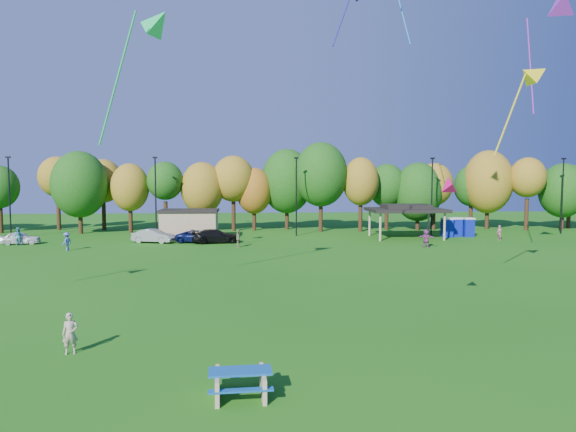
{
  "coord_description": "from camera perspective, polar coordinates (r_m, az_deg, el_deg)",
  "views": [
    {
      "loc": [
        -3.09,
        -18.94,
        6.73
      ],
      "look_at": [
        -1.35,
        6.0,
        4.86
      ],
      "focal_mm": 32.0,
      "sensor_mm": 36.0,
      "label": 1
    }
  ],
  "objects": [
    {
      "name": "ground",
      "position": [
        20.34,
        5.15,
        -15.07
      ],
      "size": [
        160.0,
        160.0,
        0.0
      ],
      "primitive_type": "plane",
      "color": "#19600F",
      "rests_on": "ground"
    },
    {
      "name": "tree_line",
      "position": [
        64.5,
        -2.17,
        3.55
      ],
      "size": [
        93.57,
        10.55,
        11.15
      ],
      "color": "black",
      "rests_on": "ground"
    },
    {
      "name": "lamp_posts",
      "position": [
        59.19,
        0.93,
        2.5
      ],
      "size": [
        64.5,
        0.25,
        9.09
      ],
      "color": "black",
      "rests_on": "ground"
    },
    {
      "name": "utility_building",
      "position": [
        57.59,
        -10.88,
        -0.87
      ],
      "size": [
        6.3,
        4.3,
        3.25
      ],
      "color": "tan",
      "rests_on": "ground"
    },
    {
      "name": "pavilion",
      "position": [
        58.6,
        12.96,
        0.74
      ],
      "size": [
        8.2,
        6.2,
        3.77
      ],
      "color": "tan",
      "rests_on": "ground"
    },
    {
      "name": "porta_potties",
      "position": [
        61.66,
        18.28,
        -1.18
      ],
      "size": [
        3.75,
        1.7,
        2.18
      ],
      "color": "#0C1CA5",
      "rests_on": "ground"
    },
    {
      "name": "picnic_table",
      "position": [
        16.63,
        -5.33,
        -17.8
      ],
      "size": [
        2.02,
        1.71,
        0.84
      ],
      "rotation": [
        0.0,
        0.0,
        0.06
      ],
      "color": "tan",
      "rests_on": "ground"
    },
    {
      "name": "kite_flyer",
      "position": [
        21.73,
        -23.04,
        -11.92
      ],
      "size": [
        0.66,
        0.53,
        1.59
      ],
      "primitive_type": "imported",
      "rotation": [
        0.0,
        0.0,
        0.28
      ],
      "color": "tan",
      "rests_on": "ground"
    },
    {
      "name": "car_a",
      "position": [
        58.62,
        -27.59,
        -2.18
      ],
      "size": [
        3.92,
        2.07,
        1.27
      ],
      "primitive_type": "imported",
      "rotation": [
        0.0,
        0.0,
        1.73
      ],
      "color": "white",
      "rests_on": "ground"
    },
    {
      "name": "car_b",
      "position": [
        54.93,
        -14.73,
        -2.16
      ],
      "size": [
        4.56,
        2.61,
        1.42
      ],
      "primitive_type": "imported",
      "rotation": [
        0.0,
        0.0,
        1.3
      ],
      "color": "#96979B",
      "rests_on": "ground"
    },
    {
      "name": "car_c",
      "position": [
        54.12,
        -9.94,
        -2.26
      ],
      "size": [
        4.85,
        2.81,
        1.27
      ],
      "primitive_type": "imported",
      "rotation": [
        0.0,
        0.0,
        1.41
      ],
      "color": "#0C154D",
      "rests_on": "ground"
    },
    {
      "name": "car_d",
      "position": [
        53.45,
        -8.02,
        -2.23
      ],
      "size": [
        5.22,
        2.84,
        1.43
      ],
      "primitive_type": "imported",
      "rotation": [
        0.0,
        0.0,
        1.75
      ],
      "color": "black",
      "rests_on": "ground"
    },
    {
      "name": "far_person_0",
      "position": [
        51.36,
        15.1,
        -2.41
      ],
      "size": [
        1.66,
        1.35,
        1.78
      ],
      "primitive_type": "imported",
      "rotation": [
        0.0,
        0.0,
        2.55
      ],
      "color": "#A74594",
      "rests_on": "ground"
    },
    {
      "name": "far_person_1",
      "position": [
        59.84,
        22.42,
        -1.73
      ],
      "size": [
        0.56,
        0.68,
        1.61
      ],
      "primitive_type": "imported",
      "rotation": [
        0.0,
        0.0,
        5.06
      ],
      "color": "#C25B76",
      "rests_on": "ground"
    },
    {
      "name": "far_person_2",
      "position": [
        49.86,
        -5.57,
        -2.51
      ],
      "size": [
        0.6,
        1.07,
        1.72
      ],
      "primitive_type": "imported",
      "rotation": [
        0.0,
        0.0,
        1.76
      ],
      "color": "#848D56",
      "rests_on": "ground"
    },
    {
      "name": "far_person_3",
      "position": [
        57.9,
        -27.81,
        -2.01
      ],
      "size": [
        0.87,
        0.68,
        1.79
      ],
      "primitive_type": "imported",
      "rotation": [
        0.0,
        0.0,
        3.15
      ],
      "color": "#56A2BD",
      "rests_on": "ground"
    },
    {
      "name": "far_person_4",
      "position": [
        51.66,
        -23.38,
        -2.61
      ],
      "size": [
        0.99,
        1.25,
        1.7
      ],
      "primitive_type": "imported",
      "rotation": [
        0.0,
        0.0,
        4.34
      ],
      "color": "#5661BE",
      "rests_on": "ground"
    },
    {
      "name": "kite_6",
      "position": [
        24.22,
        17.47,
        3.51
      ],
      "size": [
        0.95,
        1.18,
        1.07
      ],
      "color": "#DF0C64"
    },
    {
      "name": "kite_7",
      "position": [
        42.44,
        27.86,
        20.02
      ],
      "size": [
        2.55,
        5.19,
        8.68
      ],
      "color": "purple"
    },
    {
      "name": "kite_8",
      "position": [
        29.46,
        -14.39,
        20.07
      ],
      "size": [
        4.36,
        2.44,
        7.5
      ],
      "color": "#1BCE5D"
    },
    {
      "name": "kite_14",
      "position": [
        32.9,
        25.89,
        13.9
      ],
      "size": [
        3.25,
        1.31,
        5.48
      ],
      "color": "yellow"
    }
  ]
}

